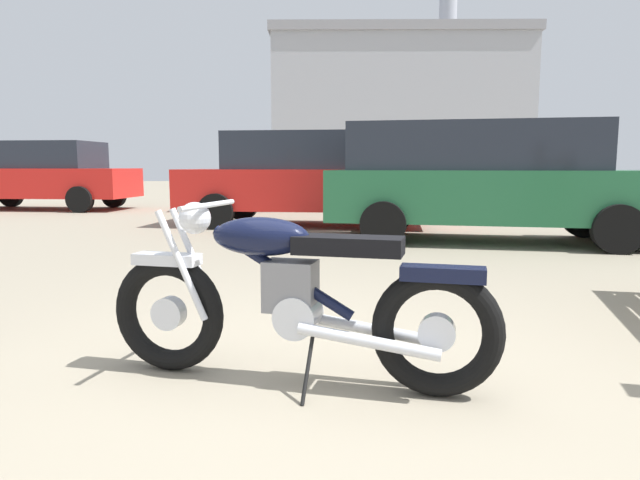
{
  "coord_description": "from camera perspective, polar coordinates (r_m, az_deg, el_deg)",
  "views": [
    {
      "loc": [
        -0.0,
        -2.73,
        1.12
      ],
      "look_at": [
        -0.05,
        1.21,
        0.6
      ],
      "focal_mm": 31.79,
      "sensor_mm": 36.0,
      "label": 1
    }
  ],
  "objects": [
    {
      "name": "vintage_motorcycle",
      "position": [
        2.92,
        -2.82,
        -5.76
      ],
      "size": [
        2.05,
        0.73,
        0.94
      ],
      "rotation": [
        0.0,
        0.0,
        2.9
      ],
      "color": "black",
      "rests_on": "ground_plane"
    },
    {
      "name": "pale_sedan_back",
      "position": [
        16.44,
        -26.55,
        6.05
      ],
      "size": [
        4.85,
        2.32,
        1.74
      ],
      "rotation": [
        0.0,
        0.0,
        -0.1
      ],
      "color": "black",
      "rests_on": "ground_plane"
    },
    {
      "name": "blue_hatchback_right",
      "position": [
        8.72,
        16.18,
        5.99
      ],
      "size": [
        4.95,
        2.63,
        1.74
      ],
      "rotation": [
        0.0,
        0.0,
        -0.19
      ],
      "color": "black",
      "rests_on": "ground_plane"
    },
    {
      "name": "industrial_building",
      "position": [
        37.67,
        7.14,
        12.38
      ],
      "size": [
        14.43,
        13.67,
        17.52
      ],
      "rotation": [
        0.0,
        0.0,
        -0.0
      ],
      "color": "#9EA0A8",
      "rests_on": "ground_plane"
    },
    {
      "name": "ground_plane",
      "position": [
        2.95,
        0.65,
        -14.84
      ],
      "size": [
        80.0,
        80.0,
        0.0
      ],
      "primitive_type": "plane",
      "color": "gray"
    },
    {
      "name": "white_estate_far",
      "position": [
        10.69,
        -0.72,
        6.5
      ],
      "size": [
        4.88,
        2.39,
        1.74
      ],
      "rotation": [
        0.0,
        0.0,
        3.02
      ],
      "color": "black",
      "rests_on": "ground_plane"
    },
    {
      "name": "dark_sedan_left",
      "position": [
        14.7,
        -4.21,
        6.33
      ],
      "size": [
        4.3,
        2.13,
        1.67
      ],
      "rotation": [
        0.0,
        0.0,
        0.06
      ],
      "color": "black",
      "rests_on": "ground_plane"
    }
  ]
}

